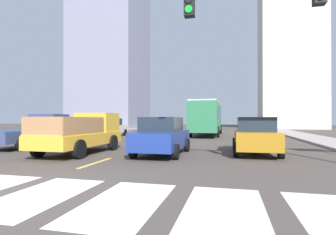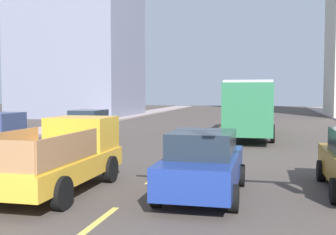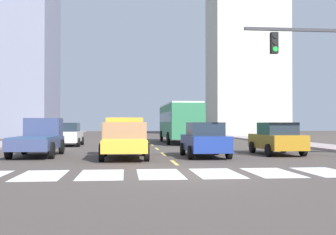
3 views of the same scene
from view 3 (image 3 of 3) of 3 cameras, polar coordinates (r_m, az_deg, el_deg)
ground_plane at (r=14.14m, az=2.74°, el=-7.56°), size 160.00×160.00×0.00m
sidewalk_right at (r=34.68m, az=17.24°, el=-3.41°), size 2.90×110.00×0.15m
crosswalk_stripe_2 at (r=14.24m, az=-16.73°, el=-7.47°), size 1.45×2.93×0.01m
crosswalk_stripe_3 at (r=14.01m, az=-8.99°, el=-7.60°), size 1.45×2.93×0.01m
crosswalk_stripe_4 at (r=14.03m, az=-1.14°, el=-7.60°), size 1.45×2.93×0.01m
crosswalk_stripe_5 at (r=14.31m, az=6.54°, el=-7.46°), size 1.45×2.93×0.01m
crosswalk_stripe_6 at (r=14.83m, az=13.80°, el=-7.21°), size 1.45×2.93×0.01m
crosswalk_stripe_7 at (r=15.57m, az=20.46°, el=-6.88°), size 1.45×2.93×0.01m
lane_dash_0 at (r=18.09m, az=0.85°, el=-6.08°), size 0.16×2.40×0.01m
lane_dash_1 at (r=23.04m, az=-0.59°, el=-4.95°), size 0.16×2.40×0.01m
lane_dash_2 at (r=28.02m, az=-1.52°, el=-4.22°), size 0.16×2.40×0.01m
lane_dash_3 at (r=33.00m, az=-2.17°, el=-3.71°), size 0.16×2.40×0.01m
lane_dash_4 at (r=37.98m, az=-2.64°, el=-3.33°), size 0.16×2.40×0.01m
lane_dash_5 at (r=42.97m, az=-3.01°, el=-3.04°), size 0.16×2.40×0.01m
lane_dash_6 at (r=47.96m, az=-3.30°, el=-2.81°), size 0.16×2.40×0.01m
lane_dash_7 at (r=52.96m, az=-3.53°, el=-2.62°), size 0.16×2.40×0.01m
pickup_stakebed at (r=20.60m, az=-5.90°, el=-2.83°), size 2.18×5.20×1.96m
pickup_dark at (r=22.84m, az=-16.97°, el=-2.64°), size 2.18×5.20×1.96m
city_bus at (r=36.19m, az=1.54°, el=-0.36°), size 2.72×10.80×3.32m
sedan_far at (r=21.04m, az=4.94°, el=-3.00°), size 2.02×4.40×1.72m
sedan_mid at (r=32.25m, az=-13.32°, el=-2.23°), size 2.02×4.40×1.72m
sedan_near_left at (r=23.38m, az=14.42°, el=-2.76°), size 2.02×4.40×1.72m
block_mid_left at (r=57.26m, az=-21.18°, el=12.86°), size 11.86×11.65×30.31m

